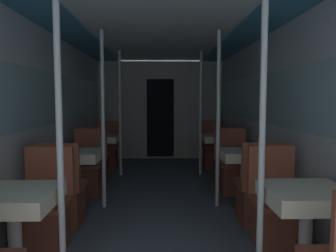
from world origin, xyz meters
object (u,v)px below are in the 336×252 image
at_px(support_pole_left_1, 103,120).
at_px(dining_table_right_2, 219,141).
at_px(dining_table_left_1, 76,160).
at_px(chair_left_far_2, 107,154).
at_px(dining_table_left_0, 14,205).
at_px(chair_right_far_1, 233,174).
at_px(chair_right_far_0, 277,217).
at_px(chair_right_near_2, 225,165).
at_px(chair_left_near_1, 63,199).
at_px(support_pole_left_0, 60,136).
at_px(support_pole_left_2, 120,114).
at_px(dining_table_left_2, 101,141).
at_px(support_pole_right_2, 201,114).
at_px(chair_left_far_0, 44,220).
at_px(chair_right_far_2, 213,153).
at_px(dining_table_right_0, 307,203).
at_px(chair_right_near_1, 257,198).
at_px(dining_table_right_1, 244,159).
at_px(support_pole_right_1, 218,120).
at_px(chair_left_far_1, 87,174).
at_px(support_pole_right_0, 262,136).
at_px(chair_left_near_2, 95,166).

xyz_separation_m(support_pole_left_1, dining_table_right_2, (1.84, 1.83, -0.51)).
relative_size(dining_table_left_1, chair_left_far_2, 0.78).
relative_size(dining_table_left_0, chair_right_far_1, 0.78).
distance_m(chair_right_far_0, chair_right_near_2, 2.45).
bearing_deg(dining_table_left_1, chair_left_near_1, -90.00).
height_order(support_pole_left_0, chair_left_far_2, support_pole_left_0).
relative_size(dining_table_right_2, chair_right_near_2, 0.78).
xyz_separation_m(support_pole_left_2, chair_right_near_2, (1.84, -0.61, -0.85)).
xyz_separation_m(chair_left_near_1, chair_left_far_2, (0.00, 3.05, 0.00)).
xyz_separation_m(dining_table_left_2, chair_right_far_1, (2.19, -1.22, -0.34)).
bearing_deg(dining_table_left_2, chair_right_far_1, -29.18).
bearing_deg(dining_table_left_2, support_pole_right_2, 0.00).
xyz_separation_m(dining_table_left_0, chair_left_far_0, (0.00, 0.61, -0.34)).
distance_m(support_pole_left_1, chair_right_far_2, 3.17).
distance_m(chair_left_far_0, chair_right_far_1, 2.86).
height_order(dining_table_right_0, chair_right_far_2, chair_right_far_2).
relative_size(chair_left_far_0, chair_right_near_1, 1.00).
xyz_separation_m(dining_table_left_1, dining_table_right_1, (2.19, 0.00, 0.00)).
height_order(dining_table_right_1, chair_right_near_1, chair_right_near_1).
relative_size(support_pole_left_0, dining_table_right_0, 3.07).
relative_size(chair_left_near_1, support_pole_right_1, 0.42).
xyz_separation_m(dining_table_left_1, support_pole_right_1, (1.84, -0.00, 0.51)).
bearing_deg(dining_table_left_2, chair_left_far_1, -90.00).
relative_size(dining_table_right_1, support_pole_right_2, 0.33).
bearing_deg(chair_left_near_1, support_pole_left_0, -73.99).
height_order(chair_left_far_1, support_pole_right_2, support_pole_right_2).
bearing_deg(dining_table_left_2, support_pole_right_0, -63.32).
distance_m(chair_left_near_1, chair_right_far_2, 3.75).
height_order(chair_left_far_1, chair_right_near_1, same).
distance_m(support_pole_left_2, dining_table_right_0, 4.13).
bearing_deg(support_pole_left_1, chair_right_far_0, -33.62).
bearing_deg(chair_left_near_1, chair_right_near_1, 0.00).
xyz_separation_m(dining_table_left_2, chair_right_near_2, (2.19, -0.61, -0.34)).
relative_size(support_pole_right_1, support_pole_right_2, 1.00).
distance_m(chair_left_far_1, chair_left_far_2, 1.83).
height_order(chair_left_far_2, support_pole_right_1, support_pole_right_1).
distance_m(dining_table_left_1, chair_right_near_2, 2.53).
height_order(support_pole_left_0, support_pole_right_2, same).
bearing_deg(dining_table_right_2, chair_left_far_1, -150.82).
height_order(dining_table_right_0, chair_right_near_2, chair_right_near_2).
xyz_separation_m(chair_left_far_0, dining_table_right_2, (2.19, 3.05, 0.34)).
bearing_deg(support_pole_left_2, support_pole_right_1, -50.88).
xyz_separation_m(dining_table_left_1, chair_left_far_2, (0.00, 2.44, -0.34)).
height_order(chair_left_near_1, dining_table_left_2, chair_left_near_1).
bearing_deg(chair_right_far_2, support_pole_right_2, 59.96).
distance_m(support_pole_left_0, support_pole_left_2, 3.66).
relative_size(dining_table_left_2, chair_left_near_2, 0.78).
bearing_deg(support_pole_left_0, chair_left_near_2, 96.56).
bearing_deg(chair_right_far_2, chair_left_near_2, 28.99).
bearing_deg(dining_table_left_2, dining_table_right_1, -39.88).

